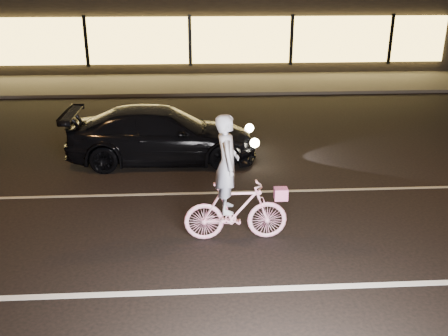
{
  "coord_description": "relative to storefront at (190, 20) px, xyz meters",
  "views": [
    {
      "loc": [
        0.15,
        -7.63,
        4.31
      ],
      "look_at": [
        0.64,
        0.6,
        1.11
      ],
      "focal_mm": 40.0,
      "sensor_mm": 36.0,
      "label": 1
    }
  ],
  "objects": [
    {
      "name": "storefront",
      "position": [
        0.0,
        0.0,
        0.0
      ],
      "size": [
        25.4,
        8.42,
        4.2
      ],
      "color": "black",
      "rests_on": "ground"
    },
    {
      "name": "sedan",
      "position": [
        -0.65,
        -14.9,
        -1.48
      ],
      "size": [
        4.62,
        1.89,
        1.33
      ],
      "rotation": [
        0.0,
        0.0,
        1.57
      ],
      "color": "black",
      "rests_on": "ground"
    },
    {
      "name": "sidewalk",
      "position": [
        0.0,
        -5.97,
        -2.09
      ],
      "size": [
        30.0,
        4.0,
        0.12
      ],
      "primitive_type": "cube",
      "color": "#383533",
      "rests_on": "ground"
    },
    {
      "name": "ground",
      "position": [
        0.0,
        -18.97,
        -2.15
      ],
      "size": [
        90.0,
        90.0,
        0.0
      ],
      "primitive_type": "plane",
      "color": "black",
      "rests_on": "ground"
    },
    {
      "name": "cyclist",
      "position": [
        0.77,
        -18.94,
        -1.35
      ],
      "size": [
        1.78,
        0.61,
        2.24
      ],
      "rotation": [
        0.0,
        0.0,
        1.57
      ],
      "color": "#FF5498",
      "rests_on": "ground"
    },
    {
      "name": "lane_stripe_far",
      "position": [
        0.0,
        -16.97,
        -2.14
      ],
      "size": [
        60.0,
        0.1,
        0.01
      ],
      "primitive_type": "cube",
      "color": "gray",
      "rests_on": "ground"
    },
    {
      "name": "lane_stripe_near",
      "position": [
        0.0,
        -20.47,
        -2.14
      ],
      "size": [
        60.0,
        0.12,
        0.01
      ],
      "primitive_type": "cube",
      "color": "silver",
      "rests_on": "ground"
    }
  ]
}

